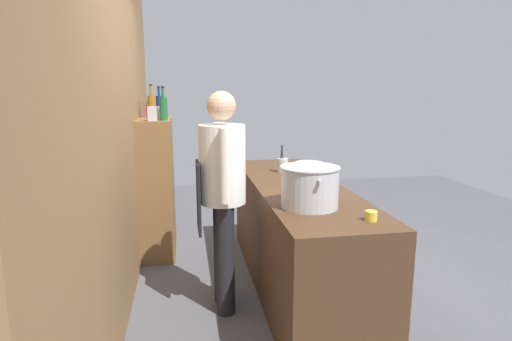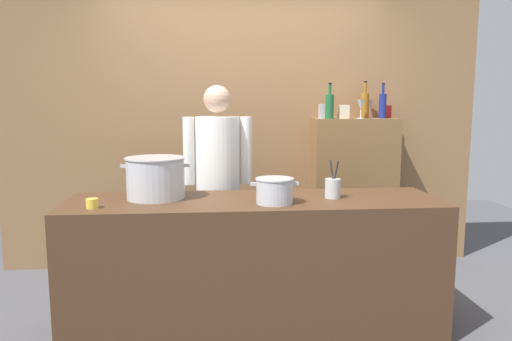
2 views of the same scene
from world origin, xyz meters
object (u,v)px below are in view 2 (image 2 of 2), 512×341
spice_tin_cream (343,112)px  spice_tin_red (386,112)px  chef (218,175)px  stockpot_small (275,191)px  utensil_crock (333,188)px  wine_bottle_green (330,106)px  wine_bottle_cobalt (383,105)px  wine_bottle_amber (365,105)px  stockpot_large (156,178)px  wine_glass_short (361,105)px  butter_jar (92,203)px  wine_glass_wide (370,106)px  spice_tin_silver (324,111)px

spice_tin_cream → spice_tin_red: bearing=14.5°
spice_tin_red → spice_tin_cream: bearing=-165.5°
chef → stockpot_small: chef is taller
chef → utensil_crock: bearing=139.3°
chef → wine_bottle_green: bearing=-156.2°
wine_bottle_cobalt → spice_tin_red: wine_bottle_cobalt is taller
wine_bottle_amber → stockpot_large: bearing=-147.4°
wine_bottle_green → spice_tin_red: 0.60m
wine_bottle_cobalt → wine_glass_short: wine_bottle_cobalt is taller
wine_bottle_green → spice_tin_cream: 0.16m
stockpot_large → butter_jar: size_ratio=6.26×
stockpot_large → utensil_crock: size_ratio=1.77×
chef → wine_bottle_amber: bearing=-157.2°
wine_bottle_green → wine_glass_wide: size_ratio=1.94×
stockpot_small → spice_tin_cream: 1.56m
wine_glass_wide → wine_glass_short: bearing=-127.7°
butter_jar → spice_tin_silver: size_ratio=0.56×
stockpot_large → wine_glass_short: (1.68, 1.00, 0.46)m
utensil_crock → stockpot_large: bearing=175.5°
spice_tin_red → wine_bottle_amber: bearing=-169.9°
wine_glass_wide → spice_tin_cream: 0.33m
wine_bottle_green → spice_tin_cream: wine_bottle_green is taller
chef → wine_bottle_green: wine_bottle_green is taller
spice_tin_red → utensil_crock: bearing=-122.5°
wine_bottle_green → spice_tin_cream: bearing=23.0°
stockpot_large → spice_tin_red: (1.97, 1.16, 0.40)m
stockpot_large → spice_tin_silver: 1.80m
wine_bottle_cobalt → wine_glass_wide: wine_bottle_cobalt is taller
butter_jar → wine_bottle_green: wine_bottle_green is taller
stockpot_small → spice_tin_cream: (0.77, 1.28, 0.46)m
spice_tin_silver → spice_tin_cream: 0.17m
chef → stockpot_small: 0.85m
utensil_crock → wine_glass_short: 1.32m
chef → stockpot_small: (0.35, -0.77, 0.02)m
stockpot_small → wine_glass_short: 1.62m
chef → spice_tin_red: (1.55, 0.62, 0.48)m
stockpot_large → spice_tin_cream: bearing=34.3°
wine_glass_wide → spice_tin_red: size_ratio=1.40×
wine_glass_short → spice_tin_red: bearing=28.9°
spice_tin_silver → wine_bottle_amber: bearing=4.8°
wine_bottle_amber → spice_tin_red: size_ratio=2.90×
chef → stockpot_large: chef is taller
stockpot_large → wine_glass_wide: bearing=33.1°
wine_glass_wide → wine_bottle_cobalt: bearing=-63.6°
wine_glass_wide → utensil_crock: bearing=-117.0°
stockpot_large → spice_tin_cream: 1.91m
wine_bottle_amber → spice_tin_cream: wine_bottle_amber is taller
stockpot_large → wine_bottle_amber: wine_bottle_amber is taller
stockpot_small → wine_bottle_green: (0.63, 1.22, 0.52)m
stockpot_small → wine_bottle_green: size_ratio=0.98×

